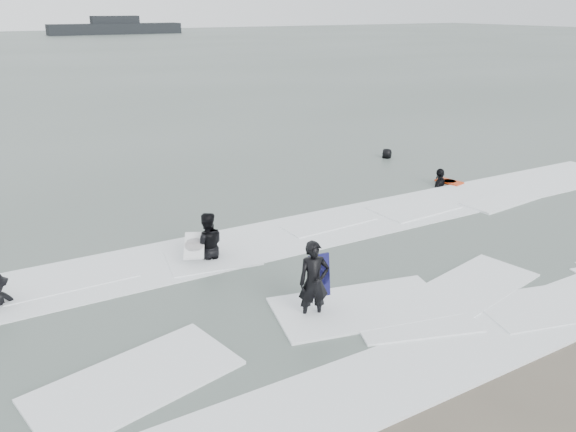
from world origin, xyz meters
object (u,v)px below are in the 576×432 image
vessel_horizon (116,28)px  surfer_centre (313,319)px  surfer_right_near (439,187)px  surfer_right_far (387,159)px  surfer_wading (208,260)px

vessel_horizon → surfer_centre: bearing=-101.4°
surfer_right_near → vessel_horizon: (17.03, 123.62, 1.49)m
surfer_right_near → surfer_right_far: size_ratio=1.14×
surfer_centre → surfer_wading: surfer_wading is taller
surfer_right_far → vessel_horizon: bearing=-134.7°
surfer_wading → surfer_right_far: bearing=-137.3°
surfer_right_near → surfer_right_far: (0.78, 4.06, 0.00)m
surfer_wading → vessel_horizon: vessel_horizon is taller
surfer_centre → surfer_right_far: 13.77m
surfer_right_near → surfer_right_far: 4.13m
surfer_centre → surfer_right_far: bearing=61.6°
surfer_centre → surfer_wading: size_ratio=0.96×
surfer_centre → surfer_right_far: size_ratio=1.11×
surfer_right_far → vessel_horizon: 120.66m
surfer_right_near → vessel_horizon: vessel_horizon is taller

